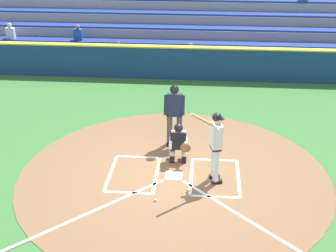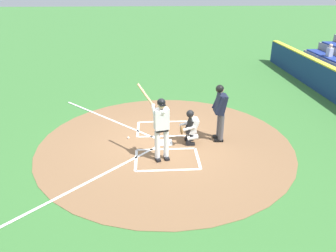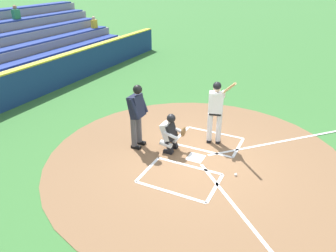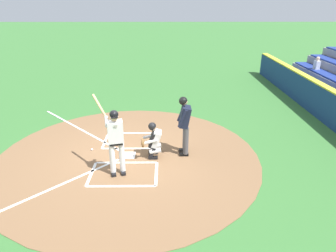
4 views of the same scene
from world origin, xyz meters
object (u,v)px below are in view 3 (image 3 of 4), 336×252
(plate_umpire, at_px, (137,112))
(baseball, at_px, (236,175))
(batter, at_px, (216,109))
(catcher, at_px, (171,132))

(plate_umpire, bearing_deg, baseball, 85.40)
(batter, bearing_deg, plate_umpire, -59.04)
(batter, height_order, catcher, batter)
(plate_umpire, xyz_separation_m, baseball, (0.24, 2.93, -1.04))
(batter, bearing_deg, baseball, 36.98)
(plate_umpire, relative_size, baseball, 25.20)
(plate_umpire, bearing_deg, batter, 120.96)
(baseball, bearing_deg, plate_umpire, -94.60)
(catcher, bearing_deg, batter, 135.03)
(catcher, xyz_separation_m, baseball, (0.42, 1.98, -0.55))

